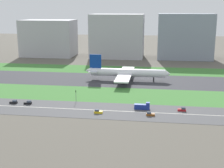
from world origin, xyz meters
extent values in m
plane|color=#5B564C|center=(0.00, 0.00, 0.00)|extent=(800.00, 800.00, 0.00)
cube|color=#38383D|center=(0.00, 0.00, 0.05)|extent=(280.00, 46.00, 0.10)
cube|color=#3D7A33|center=(0.00, 41.00, 0.05)|extent=(280.00, 36.00, 0.10)
cube|color=#427F38|center=(0.00, -41.00, 0.05)|extent=(280.00, 36.00, 0.10)
cube|color=#4C4C4F|center=(0.00, -73.00, 0.05)|extent=(280.00, 28.00, 0.10)
cube|color=silver|center=(0.00, -73.00, 0.11)|extent=(266.00, 0.50, 0.01)
cylinder|color=white|center=(11.59, 0.00, 6.30)|extent=(56.00, 6.00, 6.00)
cone|color=white|center=(41.59, 0.00, 6.30)|extent=(4.00, 5.70, 5.70)
cone|color=white|center=(-18.91, 0.00, 7.10)|extent=(5.00, 5.40, 5.40)
cube|color=navy|center=(-13.41, 0.00, 14.30)|extent=(9.00, 0.80, 11.00)
cube|color=white|center=(-14.41, 0.00, 7.30)|extent=(6.00, 16.00, 0.60)
cube|color=white|center=(9.59, 15.00, 5.10)|extent=(10.00, 26.00, 1.00)
cylinder|color=gray|center=(10.59, 9.00, 2.90)|extent=(5.00, 3.20, 3.20)
cube|color=white|center=(9.59, -15.00, 5.10)|extent=(10.00, 26.00, 1.00)
cylinder|color=gray|center=(10.59, -9.00, 2.90)|extent=(5.00, 3.20, 3.20)
cylinder|color=black|center=(31.19, 0.00, 1.70)|extent=(1.00, 1.00, 3.20)
cylinder|color=black|center=(7.59, 3.50, 1.70)|extent=(1.00, 1.00, 3.20)
cylinder|color=black|center=(7.59, -3.50, 1.70)|extent=(1.00, 1.00, 3.20)
cube|color=yellow|center=(3.29, -78.00, 0.65)|extent=(4.40, 1.80, 1.10)
cube|color=#333D4C|center=(2.49, -78.00, 1.65)|extent=(2.20, 1.66, 0.90)
cube|color=navy|center=(25.82, -68.00, 1.50)|extent=(8.40, 2.50, 2.80)
cube|color=navy|center=(29.02, -68.00, 3.50)|extent=(2.00, 2.30, 1.20)
cube|color=black|center=(-40.21, -68.00, 0.65)|extent=(4.40, 1.80, 1.10)
cube|color=#333D4C|center=(-39.41, -68.00, 1.65)|extent=(2.20, 1.66, 0.90)
cube|color=black|center=(-48.96, -68.00, 0.65)|extent=(4.40, 1.80, 1.10)
cube|color=#333D4C|center=(-48.16, -68.00, 1.65)|extent=(2.20, 1.66, 0.90)
cube|color=brown|center=(30.75, -78.00, 0.65)|extent=(4.40, 1.80, 1.10)
cube|color=#333D4C|center=(29.95, -78.00, 1.65)|extent=(2.20, 1.66, 0.90)
cube|color=#B2191E|center=(47.32, -68.00, 0.65)|extent=(4.40, 1.80, 1.10)
cube|color=#333D4C|center=(48.12, -68.00, 1.65)|extent=(2.20, 1.66, 0.90)
cylinder|color=#4C4C51|center=(-13.50, -60.00, 3.10)|extent=(0.24, 0.24, 6.00)
cube|color=black|center=(-13.50, -60.00, 6.70)|extent=(0.36, 0.36, 1.20)
sphere|color=#19D826|center=(-13.50, -60.20, 7.00)|extent=(0.24, 0.24, 0.24)
cube|color=#B2B2B7|center=(-90.00, 114.00, 20.34)|extent=(58.54, 37.81, 40.69)
cube|color=#B2B2B7|center=(-11.06, 114.00, 23.67)|extent=(57.71, 36.92, 47.34)
cube|color=gray|center=(62.36, 114.00, 24.04)|extent=(57.92, 31.74, 48.08)
cylinder|color=silver|center=(-15.55, 159.00, 7.35)|extent=(19.83, 19.83, 14.70)
camera|label=1|loc=(32.94, -233.46, 54.82)|focal=50.45mm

